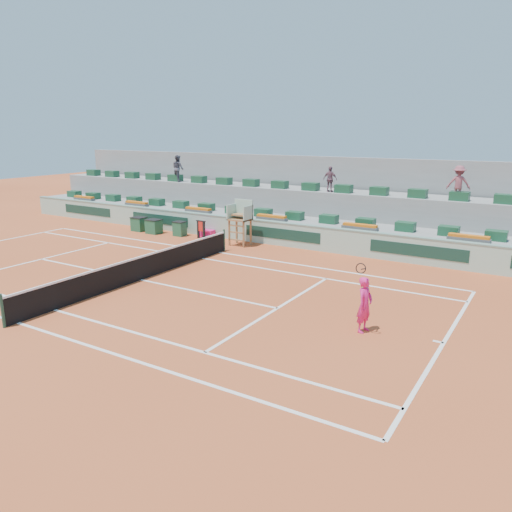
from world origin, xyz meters
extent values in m
plane|color=#AB4521|center=(0.00, 0.00, 0.00)|extent=(90.00, 90.00, 0.00)
cube|color=gray|center=(0.00, 10.70, 0.60)|extent=(36.00, 4.00, 1.20)
cube|color=gray|center=(0.00, 12.30, 1.30)|extent=(36.00, 2.40, 2.60)
cube|color=gray|center=(0.00, 13.90, 2.20)|extent=(36.00, 0.40, 4.40)
cube|color=#EC1E77|center=(-2.78, 8.11, 0.22)|extent=(0.98, 0.43, 0.43)
imported|color=#4A4A56|center=(-7.68, 11.64, 3.47)|extent=(1.03, 0.93, 1.74)
imported|color=#754E5D|center=(3.25, 11.55, 3.31)|extent=(0.85, 0.40, 1.41)
imported|color=#914852|center=(9.89, 11.76, 3.44)|extent=(1.19, 0.83, 1.69)
cube|color=white|center=(11.88, 0.00, 0.01)|extent=(0.12, 10.97, 0.01)
cube|color=white|center=(0.00, -5.49, 0.01)|extent=(23.77, 0.12, 0.01)
cube|color=white|center=(0.00, 5.49, 0.01)|extent=(23.77, 0.12, 0.01)
cube|color=white|center=(0.00, -4.12, 0.01)|extent=(23.77, 0.12, 0.01)
cube|color=white|center=(0.00, 4.12, 0.01)|extent=(23.77, 0.12, 0.01)
cube|color=white|center=(-6.40, 0.00, 0.01)|extent=(0.12, 8.23, 0.01)
cube|color=white|center=(6.40, 0.00, 0.01)|extent=(0.12, 8.23, 0.01)
cube|color=white|center=(0.00, 0.00, 0.01)|extent=(12.80, 0.12, 0.01)
cube|color=white|center=(11.73, 0.00, 0.01)|extent=(0.30, 0.12, 0.01)
cube|color=black|center=(0.00, 0.00, 0.46)|extent=(0.03, 11.87, 0.92)
cube|color=white|center=(0.00, 0.00, 0.95)|extent=(0.06, 11.87, 0.07)
cylinder|color=#1C4131|center=(0.00, -5.94, 0.55)|extent=(0.10, 0.10, 1.10)
cylinder|color=#1C4131|center=(0.00, 5.94, 0.55)|extent=(0.10, 0.10, 1.10)
cube|color=#9DC6B1|center=(0.00, 8.50, 0.60)|extent=(36.00, 0.30, 1.20)
cube|color=gray|center=(0.00, 8.50, 1.23)|extent=(36.00, 0.34, 0.06)
cube|color=#13362A|center=(-13.00, 8.34, 0.65)|extent=(4.40, 0.02, 0.56)
cube|color=#13362A|center=(-6.50, 8.34, 0.65)|extent=(4.40, 0.02, 0.56)
cube|color=#13362A|center=(2.00, 8.34, 0.65)|extent=(4.40, 0.02, 0.56)
cube|color=#13362A|center=(9.00, 8.34, 0.65)|extent=(4.40, 0.02, 0.56)
cube|color=#8F6036|center=(-0.45, 7.05, 0.68)|extent=(0.08, 0.08, 1.35)
cube|color=#8F6036|center=(0.45, 7.05, 0.68)|extent=(0.08, 0.08, 1.35)
cube|color=#8F6036|center=(-0.45, 7.75, 0.68)|extent=(0.08, 0.08, 1.35)
cube|color=#8F6036|center=(0.45, 7.75, 0.68)|extent=(0.08, 0.08, 1.35)
cube|color=#8F6036|center=(0.00, 7.40, 1.39)|extent=(1.10, 0.90, 0.08)
cube|color=#9DC6B1|center=(0.00, 7.78, 1.90)|extent=(1.10, 0.08, 1.00)
cube|color=#9DC6B1|center=(-0.52, 7.40, 1.75)|extent=(0.06, 0.90, 0.80)
cube|color=#9DC6B1|center=(0.52, 7.40, 1.75)|extent=(0.06, 0.90, 0.80)
cube|color=#8F6036|center=(0.00, 7.50, 1.63)|extent=(0.80, 0.60, 0.08)
cube|color=#8F6036|center=(0.00, 7.05, 0.35)|extent=(0.90, 0.08, 0.06)
cube|color=#8F6036|center=(0.00, 7.05, 0.75)|extent=(0.90, 0.08, 0.06)
cube|color=#8F6036|center=(0.00, 7.05, 1.10)|extent=(0.90, 0.08, 0.06)
cube|color=#18482C|center=(-16.00, 9.80, 1.42)|extent=(0.90, 0.60, 0.44)
cube|color=#18482C|center=(-14.00, 9.80, 1.42)|extent=(0.90, 0.60, 0.44)
cube|color=#18482C|center=(-12.00, 9.80, 1.42)|extent=(0.90, 0.60, 0.44)
cube|color=#18482C|center=(-10.00, 9.80, 1.42)|extent=(0.90, 0.60, 0.44)
cube|color=#18482C|center=(-8.00, 9.80, 1.42)|extent=(0.90, 0.60, 0.44)
cube|color=#18482C|center=(-6.00, 9.80, 1.42)|extent=(0.90, 0.60, 0.44)
cube|color=#18482C|center=(-4.00, 9.80, 1.42)|extent=(0.90, 0.60, 0.44)
cube|color=#18482C|center=(-2.00, 9.80, 1.42)|extent=(0.90, 0.60, 0.44)
cube|color=#18482C|center=(0.00, 9.80, 1.42)|extent=(0.90, 0.60, 0.44)
cube|color=#18482C|center=(2.00, 9.80, 1.42)|extent=(0.90, 0.60, 0.44)
cube|color=#18482C|center=(4.00, 9.80, 1.42)|extent=(0.90, 0.60, 0.44)
cube|color=#18482C|center=(6.00, 9.80, 1.42)|extent=(0.90, 0.60, 0.44)
cube|color=#18482C|center=(8.00, 9.80, 1.42)|extent=(0.90, 0.60, 0.44)
cube|color=#18482C|center=(10.00, 9.80, 1.42)|extent=(0.90, 0.60, 0.44)
cube|color=#18482C|center=(12.00, 9.80, 1.42)|extent=(0.90, 0.60, 0.44)
cube|color=#18482C|center=(-16.00, 11.70, 2.82)|extent=(0.90, 0.60, 0.44)
cube|color=#18482C|center=(-14.00, 11.70, 2.82)|extent=(0.90, 0.60, 0.44)
cube|color=#18482C|center=(-12.00, 11.70, 2.82)|extent=(0.90, 0.60, 0.44)
cube|color=#18482C|center=(-10.00, 11.70, 2.82)|extent=(0.90, 0.60, 0.44)
cube|color=#18482C|center=(-8.00, 11.70, 2.82)|extent=(0.90, 0.60, 0.44)
cube|color=#18482C|center=(-6.00, 11.70, 2.82)|extent=(0.90, 0.60, 0.44)
cube|color=#18482C|center=(-4.00, 11.70, 2.82)|extent=(0.90, 0.60, 0.44)
cube|color=#18482C|center=(-2.00, 11.70, 2.82)|extent=(0.90, 0.60, 0.44)
cube|color=#18482C|center=(0.00, 11.70, 2.82)|extent=(0.90, 0.60, 0.44)
cube|color=#18482C|center=(2.00, 11.70, 2.82)|extent=(0.90, 0.60, 0.44)
cube|color=#18482C|center=(4.00, 11.70, 2.82)|extent=(0.90, 0.60, 0.44)
cube|color=#18482C|center=(6.00, 11.70, 2.82)|extent=(0.90, 0.60, 0.44)
cube|color=#18482C|center=(8.00, 11.70, 2.82)|extent=(0.90, 0.60, 0.44)
cube|color=#18482C|center=(10.00, 11.70, 2.82)|extent=(0.90, 0.60, 0.44)
cube|color=#18482C|center=(12.00, 11.70, 2.82)|extent=(0.90, 0.60, 0.44)
cube|color=#535353|center=(-14.00, 9.00, 1.28)|extent=(1.80, 0.36, 0.16)
cube|color=orange|center=(-14.00, 9.00, 1.42)|extent=(1.70, 0.32, 0.12)
cube|color=#535353|center=(-9.00, 9.00, 1.28)|extent=(1.80, 0.36, 0.16)
cube|color=orange|center=(-9.00, 9.00, 1.42)|extent=(1.70, 0.32, 0.12)
cube|color=#535353|center=(-4.00, 9.00, 1.28)|extent=(1.80, 0.36, 0.16)
cube|color=orange|center=(-4.00, 9.00, 1.42)|extent=(1.70, 0.32, 0.12)
cube|color=#535353|center=(1.00, 9.00, 1.28)|extent=(1.80, 0.36, 0.16)
cube|color=orange|center=(1.00, 9.00, 1.42)|extent=(1.70, 0.32, 0.12)
cube|color=#535353|center=(6.00, 9.00, 1.28)|extent=(1.80, 0.36, 0.16)
cube|color=orange|center=(6.00, 9.00, 1.42)|extent=(1.70, 0.32, 0.12)
cube|color=#535353|center=(11.00, 9.00, 1.28)|extent=(1.80, 0.36, 0.16)
cube|color=orange|center=(11.00, 9.00, 1.42)|extent=(1.70, 0.32, 0.12)
cube|color=#1B5234|center=(-4.30, 7.60, 0.40)|extent=(0.64, 0.55, 0.80)
cube|color=black|center=(-4.30, 7.60, 0.82)|extent=(0.68, 0.59, 0.04)
cube|color=#1B5234|center=(-6.04, 7.32, 0.40)|extent=(0.80, 0.69, 0.80)
cube|color=black|center=(-6.04, 7.32, 0.82)|extent=(0.85, 0.73, 0.04)
cube|color=#1B5234|center=(-7.34, 7.43, 0.40)|extent=(0.79, 0.68, 0.80)
cube|color=black|center=(-7.34, 7.43, 0.82)|extent=(0.84, 0.72, 0.04)
cube|color=black|center=(-2.98, 7.65, 0.50)|extent=(0.11, 0.11, 1.00)
cube|color=black|center=(-2.58, 7.65, 0.50)|extent=(0.11, 0.11, 1.00)
cube|color=black|center=(-2.78, 7.65, 1.00)|extent=(0.63, 0.08, 0.06)
cube|color=red|center=(-2.78, 7.63, 0.70)|extent=(0.46, 0.04, 0.56)
imported|color=#EC1E77|center=(9.61, -0.38, 0.86)|extent=(0.50, 0.68, 1.71)
cylinder|color=black|center=(9.61, -0.68, 2.05)|extent=(0.03, 0.35, 0.09)
torus|color=black|center=(9.61, -0.90, 2.12)|extent=(0.31, 0.08, 0.31)
camera|label=1|loc=(14.23, -14.16, 5.98)|focal=35.00mm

